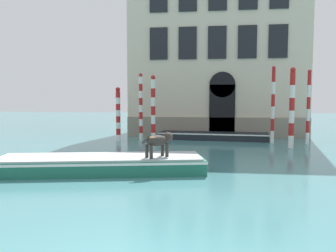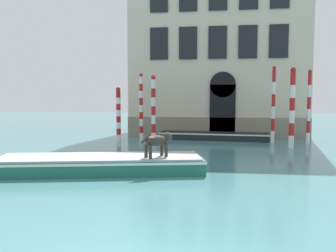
# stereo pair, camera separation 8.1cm
# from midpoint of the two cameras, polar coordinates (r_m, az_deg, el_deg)

# --- Properties ---
(palazzo_left) EXTENTS (12.13, 6.13, 12.44)m
(palazzo_left) POSITION_cam_midpoint_polar(r_m,az_deg,el_deg) (25.35, 8.25, 12.87)
(palazzo_left) COLOR beige
(palazzo_left) RESTS_ON ground_plane
(boat_foreground) EXTENTS (7.50, 3.36, 0.57)m
(boat_foreground) POSITION_cam_midpoint_polar(r_m,az_deg,el_deg) (11.84, -11.85, -6.41)
(boat_foreground) COLOR #1E6651
(boat_foreground) RESTS_ON ground_plane
(dog_on_deck) EXTENTS (1.00, 0.99, 0.86)m
(dog_on_deck) POSITION_cam_midpoint_polar(r_m,az_deg,el_deg) (11.30, -1.76, -2.60)
(dog_on_deck) COLOR #332D28
(dog_on_deck) RESTS_ON boat_foreground
(boat_moored_near_palazzo) EXTENTS (6.95, 2.18, 0.47)m
(boat_moored_near_palazzo) POSITION_cam_midpoint_polar(r_m,az_deg,el_deg) (21.04, 7.69, -1.70)
(boat_moored_near_palazzo) COLOR black
(boat_moored_near_palazzo) RESTS_ON ground_plane
(mooring_pole_0) EXTENTS (0.28, 0.28, 4.22)m
(mooring_pole_0) POSITION_cam_midpoint_polar(r_m,az_deg,el_deg) (18.31, 20.64, 3.02)
(mooring_pole_0) COLOR white
(mooring_pole_0) RESTS_ON ground_plane
(mooring_pole_1) EXTENTS (0.20, 0.20, 4.22)m
(mooring_pole_1) POSITION_cam_midpoint_polar(r_m,az_deg,el_deg) (20.14, 23.15, 3.05)
(mooring_pole_1) COLOR white
(mooring_pole_1) RESTS_ON ground_plane
(mooring_pole_2) EXTENTS (0.21, 0.21, 4.49)m
(mooring_pole_2) POSITION_cam_midpoint_polar(r_m,az_deg,el_deg) (20.11, 17.70, 3.59)
(mooring_pole_2) COLOR white
(mooring_pole_2) RESTS_ON ground_plane
(mooring_pole_3) EXTENTS (0.29, 0.29, 3.31)m
(mooring_pole_3) POSITION_cam_midpoint_polar(r_m,az_deg,el_deg) (20.42, -8.79, 2.12)
(mooring_pole_3) COLOR white
(mooring_pole_3) RESTS_ON ground_plane
(mooring_pole_4) EXTENTS (0.23, 0.23, 4.19)m
(mooring_pole_4) POSITION_cam_midpoint_polar(r_m,az_deg,el_deg) (20.66, -4.87, 3.40)
(mooring_pole_4) COLOR white
(mooring_pole_4) RESTS_ON ground_plane
(mooring_pole_5) EXTENTS (0.28, 0.28, 4.01)m
(mooring_pole_5) POSITION_cam_midpoint_polar(r_m,az_deg,el_deg) (19.85, -2.71, 3.11)
(mooring_pole_5) COLOR white
(mooring_pole_5) RESTS_ON ground_plane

